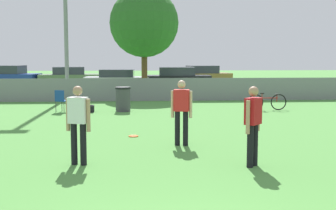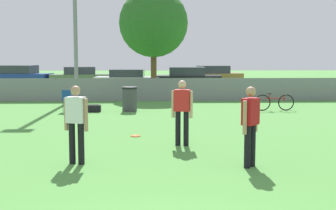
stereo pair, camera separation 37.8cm
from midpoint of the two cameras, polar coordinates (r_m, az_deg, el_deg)
fence_backline at (r=22.52m, az=-1.34°, el=1.90°), size 23.68×0.07×1.21m
tree_near_pole at (r=25.74m, az=-1.35°, el=9.97°), size 3.75×3.75×5.82m
player_thrower_red at (r=9.43m, az=11.14°, el=-2.00°), size 0.41×0.42×1.61m
player_receiver_white at (r=9.66m, az=-10.05°, el=-1.78°), size 0.51×0.33×1.61m
player_defender_red at (r=11.46m, az=2.67°, el=-0.44°), size 0.52×0.30×1.61m
frisbee_disc at (r=12.87m, az=-3.13°, el=-3.78°), size 0.27×0.27×0.03m
folding_chair_sideline at (r=18.64m, az=-11.47°, el=0.73°), size 0.58×0.59×0.86m
bicycle_sideline at (r=19.15m, az=13.39°, el=0.33°), size 1.61×0.44×0.70m
trash_bin at (r=18.52m, az=-4.13°, el=0.75°), size 0.60×0.60×0.96m
gear_bag_sideline at (r=18.46m, az=-8.54°, el=-0.42°), size 0.59×0.32×0.29m
parked_car_blue at (r=33.54m, az=-17.42°, el=3.32°), size 4.60×2.55×1.49m
parked_car_olive at (r=32.89m, az=-10.36°, el=3.38°), size 4.23×2.36×1.38m
parked_car_silver at (r=29.59m, az=-4.61°, el=3.08°), size 4.11×1.95×1.30m
parked_car_dark at (r=29.67m, az=2.68°, el=3.23°), size 4.32×1.94×1.43m
parked_car_tan at (r=33.34m, az=5.85°, el=3.52°), size 4.19×2.28×1.44m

